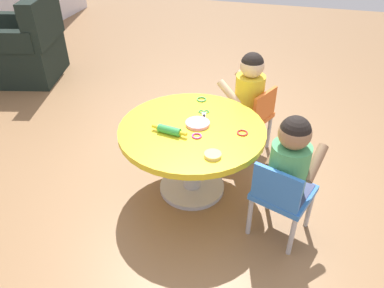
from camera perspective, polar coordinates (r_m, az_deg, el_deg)
The scene contains 15 objects.
ground_plane at distance 2.58m, azimuth -0.00°, elevation -6.79°, with size 10.00×10.00×0.00m, color olive.
craft_table at distance 2.35m, azimuth -0.00°, elevation 0.19°, with size 0.91×0.91×0.50m.
child_chair_left at distance 2.14m, azimuth 13.54°, elevation -7.59°, with size 0.39×0.39×0.54m.
seated_child_left at distance 2.03m, azimuth 14.86°, elevation -2.23°, with size 0.42×0.37×0.51m.
child_chair_right at distance 2.81m, azimuth 9.08°, elevation 4.25°, with size 0.40×0.40×0.54m.
seated_child_right at distance 2.72m, azimuth 8.81°, elevation 8.64°, with size 0.39×0.43×0.51m.
armchair_dark at distance 4.36m, azimuth -24.09°, elevation 13.13°, with size 0.85×0.86×0.85m.
rolling_pin at distance 2.22m, azimuth -3.51°, elevation 2.15°, with size 0.07×0.23×0.05m.
craft_scissors at distance 2.42m, azimuth 1.85°, elevation 4.67°, with size 0.14×0.09×0.01m.
playdough_blob_0 at distance 2.04m, azimuth 3.21°, elevation -1.68°, with size 0.10×0.10×0.02m, color #F2CC72.
playdough_blob_1 at distance 2.30m, azimuth 0.86°, elevation 3.19°, with size 0.15×0.15×0.02m, color pink.
cookie_cutter_0 at distance 2.24m, azimuth 7.75°, elevation 1.73°, with size 0.07×0.07×0.01m, color red.
cookie_cutter_1 at distance 2.59m, azimuth 1.47°, elevation 6.87°, with size 0.07×0.07×0.01m, color #4CB259.
cookie_cutter_2 at distance 2.29m, azimuth -4.89°, elevation 2.62°, with size 0.06×0.06×0.01m, color #4CB259.
cookie_cutter_3 at distance 2.20m, azimuth 0.74°, elevation 1.26°, with size 0.06×0.06×0.01m, color #D83FA5.
Camera 1 is at (-1.86, -0.50, 1.72)m, focal length 34.73 mm.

